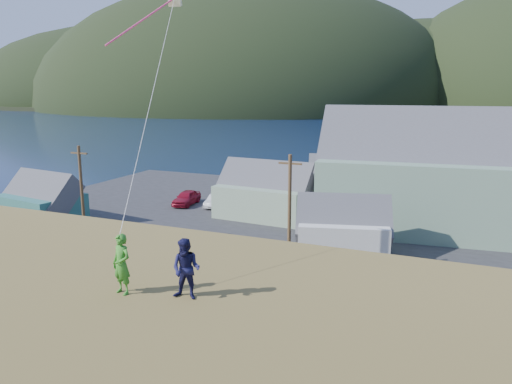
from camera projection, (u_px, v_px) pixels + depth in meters
ground at (302, 287)px, 32.45m from camera, size 900.00×900.00×0.00m
grass_strip at (292, 298)px, 30.64m from camera, size 110.00×8.00×0.10m
waterfront_lot at (356, 222)px, 47.77m from camera, size 72.00×36.00×0.12m
wharf at (347, 176)px, 70.71m from camera, size 26.00×14.00×0.90m
far_shore at (454, 105)px, 329.85m from camera, size 900.00×320.00×2.00m
shed_teal at (41, 200)px, 47.42m from camera, size 8.29×6.31×5.98m
shed_palegreen_near at (266, 192)px, 49.27m from camera, size 9.82×6.57×6.86m
shed_white at (343, 228)px, 38.31m from camera, size 8.11×6.38×5.68m
shed_palegreen_far at (355, 183)px, 54.15m from camera, size 11.17×8.03×6.77m
utility_poles at (282, 216)px, 33.67m from camera, size 33.90×0.24×8.34m
parked_cars at (287, 201)px, 53.48m from camera, size 23.95×13.17×1.57m
kite_flyer_green at (122, 264)px, 13.62m from camera, size 0.69×0.54×1.69m
kite_flyer_navy at (186, 269)px, 13.31m from camera, size 0.88×0.72×1.67m
kite_rig at (169, 4)px, 17.85m from camera, size 1.50×3.26×9.40m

